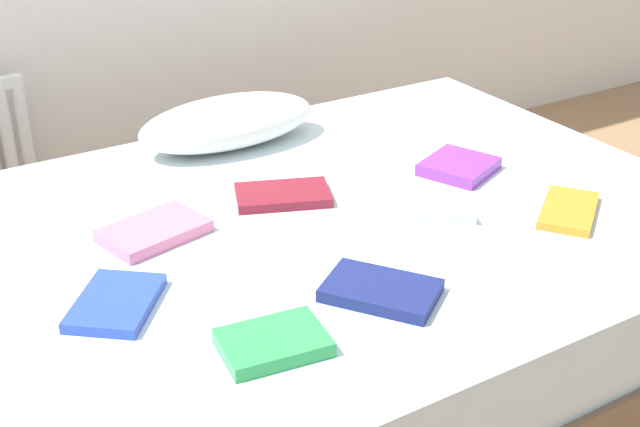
% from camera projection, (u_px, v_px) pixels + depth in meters
% --- Properties ---
extents(ground_plane, '(8.00, 8.00, 0.00)m').
position_uv_depth(ground_plane, '(329.00, 369.00, 2.42)').
color(ground_plane, '#93704C').
extents(bed, '(2.00, 1.50, 0.50)m').
position_uv_depth(bed, '(330.00, 297.00, 2.31)').
color(bed, brown).
rests_on(bed, ground).
extents(pillow, '(0.57, 0.26, 0.15)m').
position_uv_depth(pillow, '(228.00, 122.00, 2.58)').
color(pillow, white).
rests_on(pillow, bed).
extents(textbook_white, '(0.27, 0.23, 0.03)m').
position_uv_depth(textbook_white, '(424.00, 210.00, 2.18)').
color(textbook_white, white).
rests_on(textbook_white, bed).
extents(textbook_pink, '(0.28, 0.21, 0.03)m').
position_uv_depth(textbook_pink, '(154.00, 231.00, 2.08)').
color(textbook_pink, pink).
rests_on(textbook_pink, bed).
extents(textbook_blue, '(0.26, 0.27, 0.02)m').
position_uv_depth(textbook_blue, '(116.00, 303.00, 1.80)').
color(textbook_blue, '#2847B7').
rests_on(textbook_blue, bed).
extents(textbook_purple, '(0.25, 0.24, 0.03)m').
position_uv_depth(textbook_purple, '(459.00, 166.00, 2.42)').
color(textbook_purple, purple).
rests_on(textbook_purple, bed).
extents(textbook_navy, '(0.27, 0.29, 0.03)m').
position_uv_depth(textbook_navy, '(381.00, 291.00, 1.84)').
color(textbook_navy, navy).
rests_on(textbook_navy, bed).
extents(textbook_orange, '(0.27, 0.25, 0.02)m').
position_uv_depth(textbook_orange, '(569.00, 210.00, 2.19)').
color(textbook_orange, orange).
rests_on(textbook_orange, bed).
extents(textbook_green, '(0.22, 0.17, 0.03)m').
position_uv_depth(textbook_green, '(273.00, 343.00, 1.67)').
color(textbook_green, green).
rests_on(textbook_green, bed).
extents(textbook_maroon, '(0.29, 0.23, 0.03)m').
position_uv_depth(textbook_maroon, '(283.00, 195.00, 2.27)').
color(textbook_maroon, maroon).
rests_on(textbook_maroon, bed).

